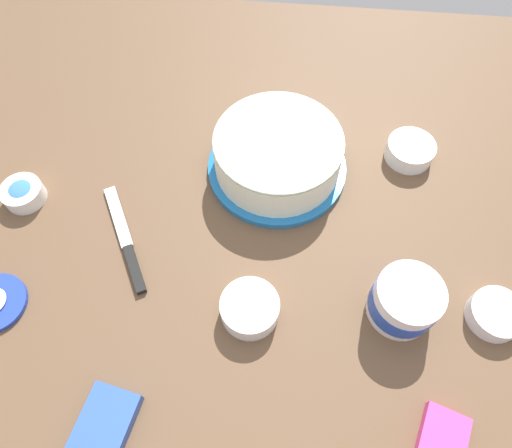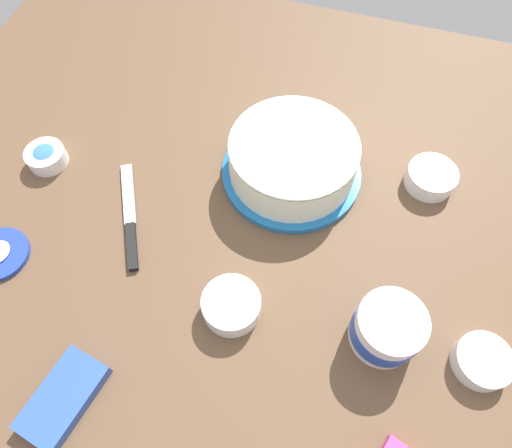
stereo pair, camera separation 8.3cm
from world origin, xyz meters
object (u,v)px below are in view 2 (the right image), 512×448
Objects in this scene: sprinkle_bowl_blue at (46,156)px; frosting_tub at (387,328)px; sprinkle_bowl_orange at (482,361)px; candy_box_lower at (63,398)px; spreading_knife at (130,224)px; frosted_cake at (293,159)px; sprinkle_bowl_rainbow at (231,305)px; sprinkle_bowl_yellow at (431,177)px.

frosting_tub is at bearing -102.58° from sprinkle_bowl_blue.
candy_box_lower is at bearing 111.97° from sprinkle_bowl_orange.
sprinkle_bowl_orange is (-0.07, -0.65, 0.01)m from spreading_knife.
sprinkle_bowl_orange is at bearing -125.31° from frosted_cake.
spreading_knife is 2.39× the size of sprinkle_bowl_orange.
frosted_cake reaches higher than sprinkle_bowl_rainbow.
sprinkle_bowl_rainbow reaches higher than sprinkle_bowl_orange.
sprinkle_bowl_rainbow is at bearing 96.71° from frosting_tub.
sprinkle_bowl_blue reaches higher than candy_box_lower.
candy_box_lower is at bearing 118.34° from frosting_tub.
spreading_knife is 0.65m from sprinkle_bowl_orange.
frosting_tub is 0.16m from sprinkle_bowl_orange.
sprinkle_bowl_rainbow reaches higher than sprinkle_bowl_yellow.
sprinkle_bowl_orange is 0.41m from sprinkle_bowl_rainbow.
frosted_cake is 1.28× the size of spreading_knife.
frosted_cake reaches higher than spreading_knife.
sprinkle_bowl_blue is at bearing 79.78° from sprinkle_bowl_orange.
sprinkle_bowl_orange is at bearing -89.25° from frosting_tub.
sprinkle_bowl_yellow is at bearing 19.81° from sprinkle_bowl_orange.
sprinkle_bowl_orange is at bearing -160.19° from sprinkle_bowl_yellow.
sprinkle_bowl_blue is at bearing 68.53° from spreading_knife.
spreading_knife is 0.32m from candy_box_lower.
frosting_tub is at bearing -140.30° from frosted_cake.
sprinkle_bowl_yellow is at bearing -63.24° from spreading_knife.
sprinkle_bowl_blue is at bearing 44.27° from candy_box_lower.
sprinkle_bowl_blue reaches higher than spreading_knife.
sprinkle_bowl_rainbow is at bearing 175.77° from frosted_cake.
sprinkle_bowl_orange reaches higher than spreading_knife.
sprinkle_bowl_rainbow is (-0.03, 0.25, -0.02)m from frosting_tub.
sprinkle_bowl_rainbow is (-0.03, 0.41, 0.00)m from sprinkle_bowl_orange.
sprinkle_bowl_blue is (-0.12, 0.48, -0.03)m from frosted_cake.
frosting_tub is at bearing -83.29° from sprinkle_bowl_rainbow.
frosted_cake is 0.48m from sprinkle_bowl_orange.
sprinkle_bowl_yellow is at bearing -6.38° from frosting_tub.
sprinkle_bowl_orange is at bearing -100.22° from sprinkle_bowl_blue.
sprinkle_bowl_rainbow is at bearing -112.30° from sprinkle_bowl_blue.
candy_box_lower is at bearing 156.76° from frosted_cake.
frosting_tub is 0.52m from candy_box_lower.
sprinkle_bowl_orange is 1.15× the size of sprinkle_bowl_blue.
frosted_cake reaches higher than sprinkle_bowl_yellow.
sprinkle_bowl_rainbow is at bearing -113.07° from spreading_knife.
frosted_cake is at bearing 54.69° from sprinkle_bowl_orange.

